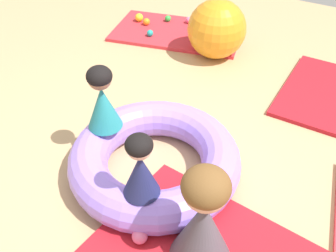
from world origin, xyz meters
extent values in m
plane|color=tan|center=(0.00, 0.00, 0.00)|extent=(8.00, 8.00, 0.00)
cube|color=red|center=(-1.13, 2.16, 0.02)|extent=(1.70, 1.21, 0.04)
torus|color=#9975EA|center=(-0.14, 0.02, 0.15)|extent=(1.28, 1.28, 0.29)
cone|color=teal|center=(-0.58, 0.02, 0.47)|extent=(0.37, 0.37, 0.34)
sphere|color=#936647|center=(-0.58, 0.02, 0.72)|extent=(0.17, 0.17, 0.17)
ellipsoid|color=black|center=(-0.58, 0.02, 0.73)|extent=(0.19, 0.19, 0.15)
cone|color=navy|center=(0.02, -0.39, 0.45)|extent=(0.32, 0.32, 0.31)
sphere|color=beige|center=(0.02, -0.39, 0.67)|extent=(0.15, 0.15, 0.15)
ellipsoid|color=black|center=(0.02, -0.39, 0.69)|extent=(0.17, 0.17, 0.13)
cone|color=#4C4751|center=(0.48, -0.47, 0.29)|extent=(0.51, 0.51, 0.49)
sphere|color=#DBAD89|center=(0.48, -0.47, 0.65)|extent=(0.25, 0.25, 0.25)
ellipsoid|color=brown|center=(0.48, -0.47, 0.67)|extent=(0.27, 0.27, 0.21)
sphere|color=pink|center=(0.11, -0.57, 0.09)|extent=(0.10, 0.10, 0.10)
sphere|color=green|center=(-1.37, 2.35, 0.08)|extent=(0.08, 0.08, 0.08)
sphere|color=yellow|center=(-1.69, 2.16, 0.09)|extent=(0.10, 0.10, 0.10)
sphere|color=orange|center=(-1.55, 2.12, 0.08)|extent=(0.09, 0.09, 0.09)
sphere|color=teal|center=(-1.35, 1.88, 0.08)|extent=(0.08, 0.08, 0.08)
sphere|color=pink|center=(-1.11, 2.44, 0.08)|extent=(0.08, 0.08, 0.08)
sphere|color=orange|center=(-0.51, 1.91, 0.32)|extent=(0.64, 0.64, 0.64)
camera|label=1|loc=(0.97, -1.71, 2.17)|focal=41.21mm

